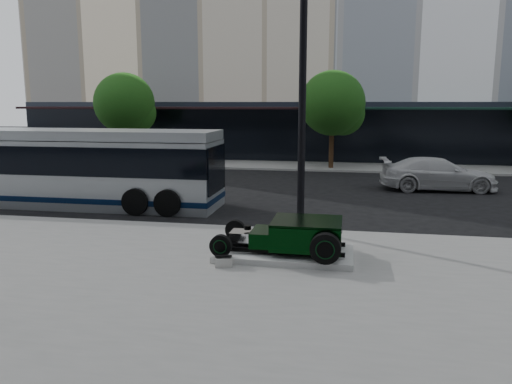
% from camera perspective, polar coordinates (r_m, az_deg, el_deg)
% --- Properties ---
extents(ground, '(120.00, 120.00, 0.00)m').
position_cam_1_polar(ground, '(17.45, 3.70, -2.88)').
color(ground, black).
rests_on(ground, ground).
extents(sidewalk_near, '(70.00, 17.00, 0.12)m').
position_cam_1_polar(sidewalk_near, '(7.73, -6.19, -19.94)').
color(sidewalk_near, gray).
rests_on(sidewalk_near, ground).
extents(sidewalk_far, '(70.00, 4.00, 0.12)m').
position_cam_1_polar(sidewalk_far, '(31.20, 6.77, 2.95)').
color(sidewalk_far, gray).
rests_on(sidewalk_far, ground).
extents(street_trees, '(29.80, 3.80, 5.70)m').
position_cam_1_polar(street_trees, '(29.98, 9.01, 9.71)').
color(street_trees, black).
rests_on(street_trees, sidewalk_far).
extents(display_plinth, '(3.40, 1.80, 0.15)m').
position_cam_1_polar(display_plinth, '(12.67, 3.28, -7.01)').
color(display_plinth, silver).
rests_on(display_plinth, sidewalk_near).
extents(hot_rod, '(3.22, 2.00, 0.81)m').
position_cam_1_polar(hot_rod, '(12.49, 4.83, -4.88)').
color(hot_rod, black).
rests_on(hot_rod, display_plinth).
extents(info_plaque, '(0.46, 0.39, 0.31)m').
position_cam_1_polar(info_plaque, '(11.93, -3.74, -7.85)').
color(info_plaque, silver).
rests_on(info_plaque, sidewalk_near).
extents(lamppost, '(0.40, 0.40, 7.21)m').
position_cam_1_polar(lamppost, '(14.76, 5.28, 8.26)').
color(lamppost, black).
rests_on(lamppost, sidewalk_near).
extents(transit_bus, '(12.12, 2.88, 2.92)m').
position_cam_1_polar(transit_bus, '(20.70, -20.86, 2.70)').
color(transit_bus, '#AFB5B9').
rests_on(transit_bus, ground).
extents(white_sedan, '(5.23, 2.38, 1.48)m').
position_cam_1_polar(white_sedan, '(24.15, 20.08, 1.94)').
color(white_sedan, silver).
rests_on(white_sedan, ground).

